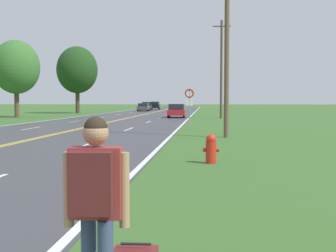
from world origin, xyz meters
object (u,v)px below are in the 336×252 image
Objects in this scene: fire_hydrant at (211,149)px; car_dark_green_hatchback_mid_far at (147,106)px; car_dark_grey_sedan_mid_near at (144,107)px; tree_mid_treeline at (77,70)px; hitchhiker_person at (95,194)px; car_black_hatchback_receding at (155,105)px; traffic_sign at (189,99)px; tree_left_verge at (16,67)px; car_red_sedan_approaching at (176,111)px.

fire_hydrant is 0.23× the size of car_dark_green_hatchback_mid_far.
fire_hydrant is 60.04m from car_dark_grey_sedan_mid_near.
tree_mid_treeline is 2.29× the size of car_dark_grey_sedan_mid_near.
car_black_hatchback_receding is (-9.48, 81.66, -0.17)m from hitchhiker_person.
hitchhiker_person is 0.65× the size of traffic_sign.
tree_mid_treeline reaches higher than tree_left_verge.
tree_left_verge is 0.87× the size of tree_mid_treeline.
car_dark_grey_sedan_mid_near is 7.75m from car_dark_green_hatchback_mid_far.
tree_left_verge is 15.51m from tree_mid_treeline.
hitchhiker_person is 41.54m from car_red_sedan_approaching.
traffic_sign is 0.27× the size of tree_mid_treeline.
traffic_sign is (-0.12, 22.66, 0.91)m from hitchhiker_person.
car_dark_grey_sedan_mid_near is at bearing -166.64° from car_red_sedan_approaching.
car_red_sedan_approaching is 34.99m from car_dark_green_hatchback_mid_far.
car_dark_grey_sedan_mid_near is at bearing 58.04° from tree_mid_treeline.
tree_left_verge reaches higher than car_red_sedan_approaching.
fire_hydrant is 0.24× the size of car_black_hatchback_receding.
car_dark_green_hatchback_mid_far is 6.20m from car_black_hatchback_receding.
car_red_sedan_approaching is at bearing 4.66° from tree_left_verge.
traffic_sign is 0.70× the size of car_dark_green_hatchback_mid_far.
fire_hydrant is 0.09× the size of tree_mid_treeline.
tree_mid_treeline is 2.58× the size of car_dark_green_hatchback_mid_far.
car_dark_green_hatchback_mid_far is (-11.41, 66.78, 0.39)m from fire_hydrant.
tree_left_verge is at bearing -96.98° from tree_mid_treeline.
traffic_sign is 18.97m from car_red_sedan_approaching.
car_red_sedan_approaching is 0.97× the size of car_dark_grey_sedan_mid_near.
traffic_sign is at bearing -171.79° from car_dark_green_hatchback_mid_far.
car_red_sedan_approaching is (-2.17, 18.81, -1.20)m from traffic_sign.
hitchhiker_person is 0.41× the size of car_dark_grey_sedan_mid_near.
hitchhiker_person is 22.68m from traffic_sign.
tree_left_verge is at bearing 23.61° from hitchhiker_person.
hitchhiker_person is 44.72m from tree_left_verge.
car_black_hatchback_receding is (0.87, 6.14, 0.04)m from car_dark_green_hatchback_mid_far.
traffic_sign reaches higher than car_red_sedan_approaching.
car_black_hatchback_receding is at bearing 98.23° from fire_hydrant.
car_dark_green_hatchback_mid_far is at bearing -169.24° from car_red_sedan_approaching.
car_dark_green_hatchback_mid_far reaches higher than fire_hydrant.
fire_hydrant is 14.05m from traffic_sign.
car_red_sedan_approaching is at bearing 95.86° from fire_hydrant.
car_dark_grey_sedan_mid_near is at bearing -178.65° from car_dark_green_hatchback_mid_far.
tree_left_verge is 2.23× the size of car_dark_green_hatchback_mid_far.
tree_mid_treeline reaches higher than fire_hydrant.
traffic_sign is at bearing -1.88° from hitchhiker_person.
car_dark_green_hatchback_mid_far is at bearing 70.40° from tree_mid_treeline.
car_dark_grey_sedan_mid_near is (-10.86, 59.05, 0.28)m from fire_hydrant.
car_black_hatchback_receding is (-10.55, 72.92, 0.43)m from fire_hydrant.
car_dark_grey_sedan_mid_near is (-7.50, 26.32, -0.03)m from car_red_sedan_approaching.
car_red_sedan_approaching is 40.83m from car_black_hatchback_receding.
car_dark_green_hatchback_mid_far is at bearing 99.70° from fire_hydrant.
car_red_sedan_approaching reaches higher than car_dark_grey_sedan_mid_near.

